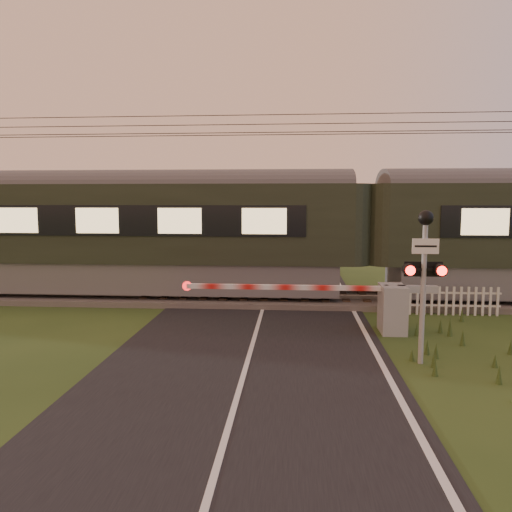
# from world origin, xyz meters

# --- Properties ---
(ground) EXTENTS (160.00, 160.00, 0.00)m
(ground) POSITION_xyz_m (0.00, 0.00, 0.00)
(ground) COLOR #263D17
(ground) RESTS_ON ground
(road) EXTENTS (6.00, 140.00, 0.03)m
(road) POSITION_xyz_m (0.02, -0.23, 0.01)
(road) COLOR black
(road) RESTS_ON ground
(track_bed) EXTENTS (140.00, 3.40, 0.39)m
(track_bed) POSITION_xyz_m (0.00, 6.50, 0.07)
(track_bed) COLOR #47423D
(track_bed) RESTS_ON ground
(overhead_wires) EXTENTS (120.00, 0.62, 0.62)m
(overhead_wires) POSITION_xyz_m (0.00, 6.50, 5.72)
(overhead_wires) COLOR black
(overhead_wires) RESTS_ON ground
(train) EXTENTS (43.15, 2.98, 4.02)m
(train) POSITION_xyz_m (3.28, 6.50, 2.29)
(train) COLOR slate
(train) RESTS_ON ground
(boom_gate) EXTENTS (6.50, 0.94, 1.25)m
(boom_gate) POSITION_xyz_m (3.20, 2.56, 0.67)
(boom_gate) COLOR gray
(boom_gate) RESTS_ON ground
(crossing_signal) EXTENTS (0.80, 0.34, 3.15)m
(crossing_signal) POSITION_xyz_m (3.56, 0.12, 2.17)
(crossing_signal) COLOR gray
(crossing_signal) RESTS_ON ground
(picket_fence) EXTENTS (3.52, 0.07, 0.85)m
(picket_fence) POSITION_xyz_m (5.18, 4.60, 0.43)
(picket_fence) COLOR silver
(picket_fence) RESTS_ON ground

